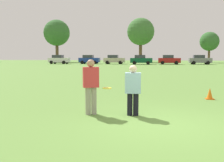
# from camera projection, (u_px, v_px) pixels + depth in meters

# --- Properties ---
(ground_plane) EXTENTS (162.43, 162.43, 0.00)m
(ground_plane) POSITION_uv_depth(u_px,v_px,m) (161.00, 125.00, 6.81)
(ground_plane) COLOR #608C3D
(player_thrower) EXTENTS (0.54, 0.42, 1.69)m
(player_thrower) POSITION_uv_depth(u_px,v_px,m) (91.00, 84.00, 7.96)
(player_thrower) COLOR gray
(player_thrower) RESTS_ON ground
(player_defender) EXTENTS (0.48, 0.29, 1.53)m
(player_defender) POSITION_uv_depth(u_px,v_px,m) (133.00, 88.00, 7.82)
(player_defender) COLOR black
(player_defender) RESTS_ON ground
(frisbee) EXTENTS (0.27, 0.27, 0.04)m
(frisbee) POSITION_uv_depth(u_px,v_px,m) (107.00, 88.00, 7.67)
(frisbee) COLOR yellow
(traffic_cone) EXTENTS (0.32, 0.32, 0.48)m
(traffic_cone) POSITION_uv_depth(u_px,v_px,m) (210.00, 94.00, 10.78)
(traffic_cone) COLOR #D8590C
(traffic_cone) RESTS_ON ground
(parked_car_near_left) EXTENTS (4.21, 2.24, 1.82)m
(parked_car_near_left) POSITION_uv_depth(u_px,v_px,m) (59.00, 59.00, 53.32)
(parked_car_near_left) COLOR silver
(parked_car_near_left) RESTS_ON ground
(parked_car_mid_left) EXTENTS (4.21, 2.24, 1.82)m
(parked_car_mid_left) POSITION_uv_depth(u_px,v_px,m) (89.00, 59.00, 53.40)
(parked_car_mid_left) COLOR navy
(parked_car_mid_left) RESTS_ON ground
(parked_car_center) EXTENTS (4.21, 2.24, 1.82)m
(parked_car_center) POSITION_uv_depth(u_px,v_px,m) (114.00, 59.00, 52.65)
(parked_car_center) COLOR #B7AD99
(parked_car_center) RESTS_ON ground
(parked_car_mid_right) EXTENTS (4.21, 2.24, 1.82)m
(parked_car_mid_right) POSITION_uv_depth(u_px,v_px,m) (141.00, 60.00, 50.13)
(parked_car_mid_right) COLOR #0C4C2D
(parked_car_mid_right) RESTS_ON ground
(parked_car_near_right) EXTENTS (4.21, 2.24, 1.82)m
(parked_car_near_right) POSITION_uv_depth(u_px,v_px,m) (169.00, 60.00, 50.40)
(parked_car_near_right) COLOR maroon
(parked_car_near_right) RESTS_ON ground
(parked_car_far_right) EXTENTS (4.21, 2.24, 1.82)m
(parked_car_far_right) POSITION_uv_depth(u_px,v_px,m) (200.00, 60.00, 50.38)
(parked_car_far_right) COLOR slate
(parked_car_far_right) RESTS_ON ground
(tree_west_maple) EXTENTS (6.58, 6.58, 10.69)m
(tree_west_maple) POSITION_uv_depth(u_px,v_px,m) (57.00, 33.00, 65.75)
(tree_west_maple) COLOR brown
(tree_west_maple) RESTS_ON ground
(tree_center_elm) EXTENTS (6.74, 6.74, 10.96)m
(tree_center_elm) POSITION_uv_depth(u_px,v_px,m) (141.00, 32.00, 64.62)
(tree_center_elm) COLOR brown
(tree_center_elm) RESTS_ON ground
(tree_east_birch) EXTENTS (4.43, 4.43, 7.19)m
(tree_east_birch) POSITION_uv_depth(u_px,v_px,m) (209.00, 42.00, 60.84)
(tree_east_birch) COLOR brown
(tree_east_birch) RESTS_ON ground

